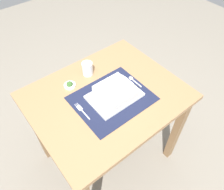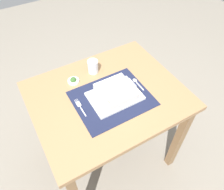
# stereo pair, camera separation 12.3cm
# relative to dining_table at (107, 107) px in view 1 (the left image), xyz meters

# --- Properties ---
(ground_plane) EXTENTS (6.00, 6.00, 0.00)m
(ground_plane) POSITION_rel_dining_table_xyz_m (0.00, 0.00, -0.63)
(ground_plane) COLOR gray
(dining_table) EXTENTS (0.87, 0.72, 0.75)m
(dining_table) POSITION_rel_dining_table_xyz_m (0.00, 0.00, 0.00)
(dining_table) COLOR #936D47
(dining_table) RESTS_ON ground
(placemat) EXTENTS (0.43, 0.35, 0.00)m
(placemat) POSITION_rel_dining_table_xyz_m (0.01, -0.04, 0.12)
(placemat) COLOR #191E38
(placemat) RESTS_ON dining_table
(serving_plate) EXTENTS (0.29, 0.20, 0.02)m
(serving_plate) POSITION_rel_dining_table_xyz_m (0.02, -0.04, 0.13)
(serving_plate) COLOR white
(serving_plate) RESTS_ON placemat
(porridge_bowl) EXTENTS (0.19, 0.19, 0.05)m
(porridge_bowl) POSITION_rel_dining_table_xyz_m (0.03, -0.05, 0.16)
(porridge_bowl) COLOR white
(porridge_bowl) RESTS_ON serving_plate
(fork) EXTENTS (0.02, 0.14, 0.00)m
(fork) POSITION_rel_dining_table_xyz_m (-0.18, -0.01, 0.12)
(fork) COLOR silver
(fork) RESTS_ON placemat
(spoon) EXTENTS (0.02, 0.11, 0.01)m
(spoon) POSITION_rel_dining_table_xyz_m (0.20, -0.00, 0.13)
(spoon) COLOR silver
(spoon) RESTS_ON placemat
(butter_knife) EXTENTS (0.01, 0.14, 0.01)m
(butter_knife) POSITION_rel_dining_table_xyz_m (0.17, -0.03, 0.13)
(butter_knife) COLOR black
(butter_knife) RESTS_ON placemat
(bread_knife) EXTENTS (0.01, 0.14, 0.01)m
(bread_knife) POSITION_rel_dining_table_xyz_m (0.15, -0.06, 0.13)
(bread_knife) COLOR #59331E
(bread_knife) RESTS_ON placemat
(drinking_glass) EXTENTS (0.07, 0.07, 0.09)m
(drinking_glass) POSITION_rel_dining_table_xyz_m (0.02, 0.21, 0.16)
(drinking_glass) COLOR white
(drinking_glass) RESTS_ON dining_table
(condiment_saucer) EXTENTS (0.07, 0.07, 0.04)m
(condiment_saucer) POSITION_rel_dining_table_xyz_m (-0.13, 0.19, 0.13)
(condiment_saucer) COLOR white
(condiment_saucer) RESTS_ON dining_table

